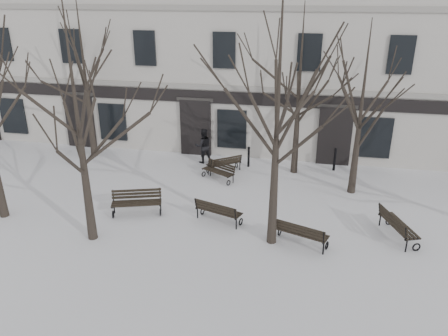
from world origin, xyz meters
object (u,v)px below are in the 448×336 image
(tree_1, at_px, (74,92))
(bench_4, at_px, (224,163))
(bench_0, at_px, (137,202))
(bench_2, at_px, (301,233))
(bench_5, at_px, (397,225))
(tree_2, at_px, (279,82))
(bench_1, at_px, (218,211))
(bench_3, at_px, (219,171))

(tree_1, distance_m, bench_4, 8.90)
(tree_1, relative_size, bench_0, 4.16)
(bench_2, height_order, bench_4, bench_2)
(bench_0, relative_size, bench_2, 1.04)
(bench_0, relative_size, bench_5, 1.01)
(bench_4, bearing_deg, tree_2, 77.76)
(tree_2, height_order, bench_0, tree_2)
(bench_2, bearing_deg, bench_4, -37.19)
(bench_4, bearing_deg, bench_0, 24.01)
(bench_1, bearing_deg, bench_2, -179.67)
(tree_1, relative_size, bench_5, 4.20)
(bench_1, height_order, bench_3, bench_1)
(tree_1, bearing_deg, bench_3, 60.79)
(bench_5, bearing_deg, bench_0, 69.79)
(tree_2, relative_size, bench_5, 4.50)
(bench_1, bearing_deg, bench_3, -59.92)
(bench_1, bearing_deg, bench_5, -160.10)
(bench_2, distance_m, bench_3, 6.24)
(bench_4, bearing_deg, bench_3, 47.08)
(bench_3, xyz_separation_m, bench_5, (7.13, -3.74, 0.08))
(bench_3, relative_size, bench_4, 1.01)
(bench_0, height_order, bench_1, bench_0)
(bench_0, distance_m, bench_5, 9.55)
(bench_1, height_order, bench_2, bench_2)
(bench_2, distance_m, bench_4, 6.94)
(bench_5, bearing_deg, tree_1, 80.65)
(bench_2, distance_m, bench_5, 3.46)
(bench_0, height_order, bench_3, bench_0)
(tree_2, xyz_separation_m, bench_0, (-5.32, 1.01, -5.03))
(tree_2, relative_size, bench_4, 5.42)
(bench_2, xyz_separation_m, bench_5, (3.26, 1.16, 0.01))
(tree_1, height_order, bench_2, tree_1)
(bench_5, bearing_deg, bench_4, 35.78)
(tree_2, xyz_separation_m, bench_3, (-2.90, 4.86, -5.11))
(tree_2, distance_m, bench_1, 5.56)
(bench_3, bearing_deg, bench_2, -22.63)
(bench_5, bearing_deg, tree_2, 83.97)
(bench_5, bearing_deg, bench_3, 41.49)
(bench_3, relative_size, bench_5, 0.84)
(bench_1, relative_size, bench_2, 0.97)
(tree_1, xyz_separation_m, bench_1, (4.07, 1.96, -4.69))
(tree_1, bearing_deg, bench_4, 63.68)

